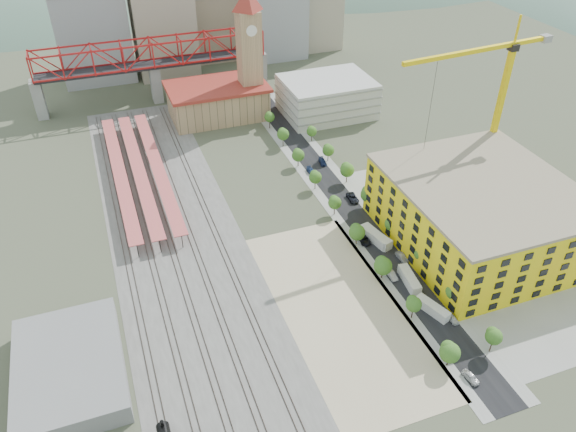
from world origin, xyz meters
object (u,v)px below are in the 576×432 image
object	(u,v)px
site_trailer_c	(376,237)
car_0	(471,377)
site_trailer_a	(432,308)
tower_crane	(495,89)
site_trailer_b	(409,280)
construction_building	(480,213)
clock_tower	(249,42)
site_trailer_d	(375,237)

from	to	relation	value
site_trailer_c	car_0	bearing A→B (deg)	-110.33
site_trailer_a	tower_crane	bearing A→B (deg)	26.61
site_trailer_b	car_0	size ratio (longest dim) A/B	2.23
construction_building	car_0	distance (m)	50.16
clock_tower	car_0	size ratio (longest dim) A/B	12.05
clock_tower	tower_crane	distance (m)	91.48
clock_tower	site_trailer_b	world-z (taller)	clock_tower
construction_building	tower_crane	bearing A→B (deg)	55.05
construction_building	car_0	world-z (taller)	construction_building
clock_tower	car_0	bearing A→B (deg)	-87.95
clock_tower	construction_building	world-z (taller)	clock_tower
clock_tower	site_trailer_b	size ratio (longest dim) A/B	5.40
construction_building	tower_crane	distance (m)	37.62
site_trailer_b	site_trailer_c	size ratio (longest dim) A/B	0.92
construction_building	site_trailer_d	world-z (taller)	construction_building
site_trailer_c	site_trailer_d	xyz separation A→B (m)	(0.00, 0.36, -0.01)
clock_tower	site_trailer_a	bearing A→B (deg)	-86.19
clock_tower	site_trailer_c	xyz separation A→B (m)	(8.00, -90.92, -27.27)
clock_tower	construction_building	size ratio (longest dim) A/B	1.03
site_trailer_a	car_0	distance (m)	20.14
site_trailer_b	site_trailer_d	xyz separation A→B (m)	(0.00, 18.72, 0.10)
site_trailer_a	site_trailer_d	distance (m)	29.52
site_trailer_c	site_trailer_d	size ratio (longest dim) A/B	1.00
tower_crane	site_trailer_d	size ratio (longest dim) A/B	5.15
tower_crane	site_trailer_d	xyz separation A→B (m)	(-42.79, -14.60, -31.57)
site_trailer_b	car_0	bearing A→B (deg)	-88.43
site_trailer_a	site_trailer_b	xyz separation A→B (m)	(0.00, 10.80, 0.08)
site_trailer_a	car_0	size ratio (longest dim) A/B	2.10
site_trailer_c	car_0	world-z (taller)	site_trailer_c
clock_tower	site_trailer_c	distance (m)	95.26
clock_tower	car_0	xyz separation A→B (m)	(5.00, -139.99, -27.96)
tower_crane	site_trailer_b	size ratio (longest dim) A/B	5.55
site_trailer_b	site_trailer_d	size ratio (longest dim) A/B	0.93
site_trailer_a	site_trailer_b	distance (m)	10.80
construction_building	site_trailer_c	distance (m)	28.67
site_trailer_b	car_0	xyz separation A→B (m)	(-3.00, -30.71, -0.58)
construction_building	site_trailer_b	world-z (taller)	construction_building
tower_crane	site_trailer_c	xyz separation A→B (m)	(-42.79, -14.95, -31.56)
tower_crane	site_trailer_d	world-z (taller)	tower_crane
construction_building	tower_crane	world-z (taller)	tower_crane
tower_crane	car_0	xyz separation A→B (m)	(-45.79, -64.03, -32.25)
construction_building	site_trailer_c	world-z (taller)	construction_building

